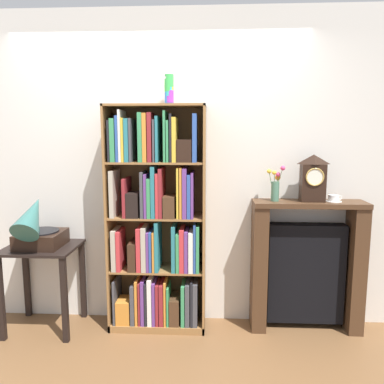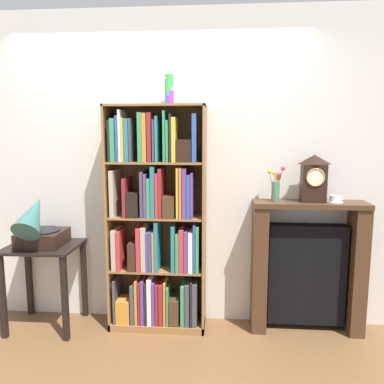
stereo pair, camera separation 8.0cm
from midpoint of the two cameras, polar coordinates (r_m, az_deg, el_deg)
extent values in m
cube|color=brown|center=(3.44, -6.06, -20.36)|extent=(7.64, 6.40, 0.02)
cube|color=silver|center=(3.32, -3.02, 3.27)|extent=(4.64, 0.08, 2.69)
cube|color=olive|center=(3.29, -12.83, -4.02)|extent=(0.02, 0.31, 1.89)
cube|color=olive|center=(3.17, 1.12, -4.29)|extent=(0.02, 0.31, 1.89)
cube|color=brown|center=(3.36, -5.58, -3.61)|extent=(0.81, 0.01, 1.89)
cube|color=olive|center=(3.14, -6.26, 12.72)|extent=(0.81, 0.31, 0.02)
cube|color=olive|center=(3.52, -5.75, -18.85)|extent=(0.81, 0.31, 0.06)
cube|color=#424247|center=(3.49, -11.82, -15.31)|extent=(0.02, 0.27, 0.38)
cube|color=orange|center=(3.47, -10.76, -17.02)|extent=(0.12, 0.19, 0.20)
cube|color=#424247|center=(3.44, -9.30, -15.92)|extent=(0.03, 0.23, 0.34)
cube|color=orange|center=(3.43, -8.75, -15.60)|extent=(0.02, 0.24, 0.38)
cube|color=maroon|center=(3.43, -8.31, -15.76)|extent=(0.02, 0.24, 0.37)
cube|color=#663884|center=(3.41, -7.90, -15.75)|extent=(0.03, 0.21, 0.38)
cube|color=black|center=(3.42, -7.37, -15.79)|extent=(0.02, 0.24, 0.37)
cube|color=white|center=(3.40, -6.87, -15.65)|extent=(0.04, 0.21, 0.40)
cube|color=#663884|center=(3.40, -6.27, -15.92)|extent=(0.03, 0.21, 0.37)
cube|color=maroon|center=(3.39, -5.77, -16.09)|extent=(0.02, 0.21, 0.35)
cube|color=maroon|center=(3.40, -5.14, -16.04)|extent=(0.03, 0.23, 0.35)
cube|color=orange|center=(3.38, -4.63, -15.96)|extent=(0.02, 0.21, 0.38)
cube|color=#388E56|center=(3.39, -4.20, -16.28)|extent=(0.02, 0.22, 0.33)
cube|color=#472D1C|center=(3.42, -3.24, -17.10)|extent=(0.08, 0.23, 0.22)
cube|color=#388E56|center=(3.38, -1.99, -16.22)|extent=(0.03, 0.22, 0.35)
cube|color=#424247|center=(3.37, -1.32, -16.15)|extent=(0.04, 0.22, 0.36)
cube|color=black|center=(3.38, -0.69, -15.83)|extent=(0.02, 0.26, 0.39)
cube|color=#424247|center=(3.36, -0.18, -16.14)|extent=(0.04, 0.22, 0.37)
cube|color=olive|center=(3.33, -5.88, -11.31)|extent=(0.77, 0.29, 0.02)
cube|color=#B2A893|center=(3.31, -11.98, -8.26)|extent=(0.04, 0.23, 0.34)
cube|color=#C63338|center=(3.30, -11.33, -8.39)|extent=(0.03, 0.22, 0.33)
cube|color=#382316|center=(3.30, -9.37, -9.25)|extent=(0.06, 0.24, 0.23)
cube|color=#C63338|center=(3.26, -8.43, -8.23)|extent=(0.04, 0.23, 0.36)
cube|color=#B2A893|center=(3.24, -7.74, -8.26)|extent=(0.04, 0.21, 0.37)
cube|color=#663884|center=(3.25, -7.15, -8.59)|extent=(0.02, 0.22, 0.33)
cube|color=#2D519E|center=(3.24, -6.76, -8.59)|extent=(0.02, 0.21, 0.33)
cube|color=orange|center=(3.23, -6.33, -8.62)|extent=(0.02, 0.21, 0.33)
cube|color=teal|center=(3.24, -5.81, -7.81)|extent=(0.03, 0.26, 0.42)
cube|color=teal|center=(3.22, -3.36, -8.15)|extent=(0.03, 0.25, 0.39)
cube|color=#388E56|center=(3.23, -2.75, -8.68)|extent=(0.03, 0.26, 0.32)
cube|color=#C63338|center=(3.21, -2.17, -8.47)|extent=(0.04, 0.23, 0.36)
cube|color=#663884|center=(3.21, -1.51, -8.62)|extent=(0.03, 0.22, 0.34)
cube|color=white|center=(3.21, -0.83, -8.72)|extent=(0.04, 0.22, 0.33)
cube|color=#2D519E|center=(3.20, -0.26, -8.12)|extent=(0.02, 0.24, 0.40)
cube|color=#388E56|center=(3.20, 0.19, -8.26)|extent=(0.02, 0.23, 0.39)
cube|color=olive|center=(3.20, -6.00, -3.66)|extent=(0.77, 0.29, 0.02)
cube|color=#B2A893|center=(3.22, -12.21, -0.12)|extent=(0.04, 0.25, 0.38)
cube|color=maroon|center=(3.20, -10.47, -0.70)|extent=(0.03, 0.26, 0.32)
cube|color=black|center=(3.16, -9.44, -1.86)|extent=(0.10, 0.19, 0.20)
cube|color=#424247|center=(3.16, -7.95, -0.23)|extent=(0.02, 0.25, 0.37)
cube|color=#663884|center=(3.15, -7.48, -0.42)|extent=(0.02, 0.24, 0.36)
cube|color=#388E56|center=(3.15, -6.97, -0.75)|extent=(0.03, 0.23, 0.32)
cube|color=teal|center=(3.15, -6.34, 0.15)|extent=(0.03, 0.26, 0.42)
cube|color=#C63338|center=(3.13, -5.82, -0.41)|extent=(0.02, 0.21, 0.36)
cube|color=maroon|center=(3.15, -5.25, 0.01)|extent=(0.03, 0.27, 0.40)
cube|color=#472D1C|center=(3.13, -4.08, -2.11)|extent=(0.09, 0.21, 0.18)
cube|color=gold|center=(3.10, -2.78, -0.04)|extent=(0.02, 0.22, 0.41)
cube|color=orange|center=(3.12, -2.31, 0.02)|extent=(0.02, 0.25, 0.41)
cube|color=#663884|center=(3.11, -1.75, -0.03)|extent=(0.03, 0.24, 0.40)
cube|color=#2D519E|center=(3.10, -1.14, -0.54)|extent=(0.03, 0.22, 0.35)
cube|color=#663884|center=(3.12, -0.62, -0.33)|extent=(0.02, 0.26, 0.37)
cube|color=olive|center=(3.14, -6.13, 4.45)|extent=(0.77, 0.29, 0.02)
cube|color=black|center=(3.17, -12.70, 7.47)|extent=(0.02, 0.22, 0.33)
cube|color=#388E56|center=(3.17, -12.14, 7.61)|extent=(0.04, 0.24, 0.34)
cube|color=#2D519E|center=(3.15, -11.57, 7.81)|extent=(0.02, 0.21, 0.36)
cube|color=white|center=(3.16, -11.12, 8.24)|extent=(0.02, 0.24, 0.41)
cube|color=gold|center=(3.15, -10.73, 7.67)|extent=(0.02, 0.24, 0.34)
cube|color=teal|center=(3.14, -10.20, 7.65)|extent=(0.03, 0.22, 0.34)
cube|color=#424247|center=(3.14, -9.63, 7.68)|extent=(0.02, 0.24, 0.34)
cube|color=#388E56|center=(3.12, -8.24, 8.11)|extent=(0.03, 0.23, 0.39)
cube|color=orange|center=(3.13, -7.55, 8.08)|extent=(0.03, 0.26, 0.38)
cube|color=maroon|center=(3.11, -6.86, 8.13)|extent=(0.03, 0.25, 0.39)
cube|color=#424247|center=(3.09, -6.33, 7.64)|extent=(0.02, 0.21, 0.33)
cube|color=teal|center=(3.11, -5.80, 7.90)|extent=(0.02, 0.26, 0.36)
cube|color=#388E56|center=(3.08, -4.72, 8.29)|extent=(0.02, 0.23, 0.40)
cube|color=#388E56|center=(3.10, -4.23, 7.61)|extent=(0.02, 0.27, 0.33)
cube|color=black|center=(3.09, -3.78, 8.07)|extent=(0.02, 0.26, 0.38)
cube|color=gold|center=(3.08, -3.30, 7.84)|extent=(0.03, 0.24, 0.35)
cube|color=black|center=(3.07, -1.84, 6.23)|extent=(0.12, 0.22, 0.18)
cube|color=#2D519E|center=(3.05, -0.31, 8.09)|extent=(0.03, 0.21, 0.38)
cylinder|color=blue|center=(3.17, -4.21, 13.76)|extent=(0.07, 0.07, 0.10)
cylinder|color=purple|center=(3.17, -4.17, 14.09)|extent=(0.07, 0.07, 0.10)
cylinder|color=pink|center=(3.18, -4.19, 14.40)|extent=(0.07, 0.07, 0.10)
cylinder|color=purple|center=(3.18, -4.19, 14.72)|extent=(0.07, 0.07, 0.10)
cylinder|color=#28B2B7|center=(3.18, -4.20, 15.04)|extent=(0.07, 0.07, 0.10)
cylinder|color=yellow|center=(3.18, -4.19, 15.36)|extent=(0.07, 0.07, 0.10)
cylinder|color=green|center=(3.18, -4.24, 15.68)|extent=(0.07, 0.07, 0.10)
cylinder|color=white|center=(3.19, -4.24, 15.99)|extent=(0.07, 0.07, 0.10)
cylinder|color=green|center=(3.19, -4.19, 16.32)|extent=(0.07, 0.07, 0.10)
cube|color=black|center=(3.47, -22.25, -7.72)|extent=(0.59, 0.49, 0.02)
cube|color=black|center=(3.52, -27.40, -14.04)|extent=(0.04, 0.04, 0.70)
cube|color=black|center=(3.30, -19.27, -15.10)|extent=(0.04, 0.04, 0.70)
cube|color=black|center=(3.87, -24.13, -11.79)|extent=(0.04, 0.04, 0.70)
cube|color=black|center=(3.67, -16.68, -12.52)|extent=(0.04, 0.04, 0.70)
cube|color=black|center=(3.45, -22.32, -6.57)|extent=(0.35, 0.34, 0.12)
cylinder|color=black|center=(3.43, -22.38, -5.48)|extent=(0.29, 0.29, 0.01)
cylinder|color=#2D605B|center=(3.38, -22.78, -5.28)|extent=(0.03, 0.03, 0.06)
cone|color=#2D605B|center=(3.28, -23.56, -3.25)|extent=(0.22, 0.41, 0.39)
cube|color=#472D1C|center=(3.25, 16.57, -1.70)|extent=(0.92, 0.27, 0.04)
cube|color=#472D1C|center=(3.32, 9.32, -11.15)|extent=(0.12, 0.24, 1.07)
cube|color=#472D1C|center=(3.50, 22.66, -10.68)|extent=(0.12, 0.24, 1.07)
cube|color=black|center=(3.45, 15.98, -11.60)|extent=(0.64, 0.14, 0.86)
cube|color=black|center=(3.23, 16.99, 1.32)|extent=(0.19, 0.11, 0.31)
pyramid|color=black|center=(3.21, 17.14, 4.72)|extent=(0.19, 0.11, 0.08)
cylinder|color=silver|center=(3.17, 17.29, 2.17)|extent=(0.13, 0.01, 0.13)
torus|color=#B79347|center=(3.16, 17.30, 2.17)|extent=(0.15, 0.01, 0.15)
cylinder|color=#4C7A60|center=(3.18, 11.66, 0.10)|extent=(0.07, 0.07, 0.16)
cylinder|color=#4C753D|center=(3.18, 11.60, 0.89)|extent=(0.02, 0.02, 0.22)
sphere|color=yellow|center=(3.18, 11.55, 2.86)|extent=(0.04, 0.04, 0.04)
cylinder|color=#4C753D|center=(3.16, 12.08, 1.22)|extent=(0.06, 0.05, 0.26)
sphere|color=#EA4275|center=(3.13, 12.77, 3.52)|extent=(0.04, 0.04, 0.04)
cylinder|color=#4C753D|center=(3.19, 11.15, 1.01)|extent=(0.05, 0.02, 0.23)
sphere|color=yellow|center=(3.18, 10.81, 3.08)|extent=(0.04, 0.04, 0.04)
cylinder|color=#4C753D|center=(3.19, 11.95, 0.55)|extent=(0.01, 0.01, 0.18)
sphere|color=orange|center=(3.18, 12.06, 2.16)|extent=(0.05, 0.05, 0.05)
cylinder|color=#4C753D|center=(3.17, 11.89, 0.76)|extent=(0.02, 0.03, 0.21)
sphere|color=#EA4275|center=(3.15, 12.10, 2.59)|extent=(0.04, 0.04, 0.04)
cylinder|color=white|center=(3.30, 19.82, -1.31)|extent=(0.13, 0.13, 0.01)
cylinder|color=white|center=(3.29, 19.85, -0.84)|extent=(0.09, 0.09, 0.05)
torus|color=white|center=(3.31, 20.73, -0.80)|extent=(0.04, 0.01, 0.04)
camera|label=1|loc=(0.04, -90.73, -0.11)|focal=35.52mm
camera|label=2|loc=(0.04, 89.27, 0.11)|focal=35.52mm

